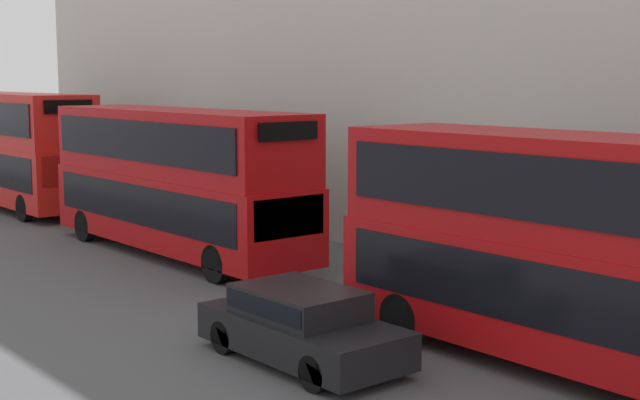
# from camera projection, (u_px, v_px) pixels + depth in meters

# --- Properties ---
(bus_leading) EXTENTS (2.59, 10.27, 4.20)m
(bus_leading) POSITION_uv_depth(u_px,v_px,m) (596.00, 246.00, 15.28)
(bus_leading) COLOR #B20C0F
(bus_leading) RESTS_ON ground
(bus_second_in_queue) EXTENTS (2.59, 10.84, 4.28)m
(bus_second_in_queue) POSITION_uv_depth(u_px,v_px,m) (176.00, 175.00, 25.98)
(bus_second_in_queue) COLOR #B20C0F
(bus_second_in_queue) RESTS_ON ground
(bus_third_in_queue) EXTENTS (2.59, 10.46, 4.58)m
(bus_third_in_queue) POSITION_uv_depth(u_px,v_px,m) (15.00, 145.00, 35.50)
(bus_third_in_queue) COLOR red
(bus_third_in_queue) RESTS_ON ground
(car_hatchback) EXTENTS (1.85, 4.24, 1.37)m
(car_hatchback) POSITION_uv_depth(u_px,v_px,m) (301.00, 323.00, 16.30)
(car_hatchback) COLOR black
(car_hatchback) RESTS_ON ground
(pedestrian) EXTENTS (0.36, 0.36, 1.66)m
(pedestrian) POSITION_uv_depth(u_px,v_px,m) (245.00, 224.00, 27.05)
(pedestrian) COLOR #26262D
(pedestrian) RESTS_ON ground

